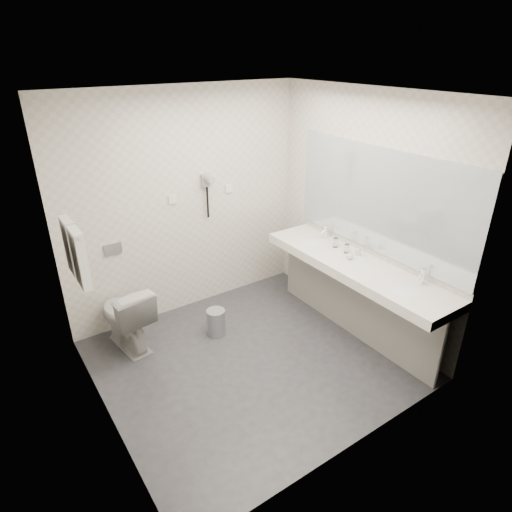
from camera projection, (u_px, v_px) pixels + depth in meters
floor at (252, 360)px, 4.36m from camera, size 2.80×2.80×0.00m
ceiling at (251, 94)px, 3.28m from camera, size 2.80×2.80×0.00m
wall_back at (186, 205)px, 4.79m from camera, size 2.80×0.00×2.80m
wall_front at (362, 313)px, 2.85m from camera, size 2.80×0.00×2.80m
wall_left at (88, 291)px, 3.11m from camera, size 0.00×2.60×2.60m
wall_right at (363, 214)px, 4.53m from camera, size 0.00×2.60×2.60m
vanity_counter at (354, 267)px, 4.44m from camera, size 0.55×2.20×0.10m
vanity_panel at (352, 302)px, 4.64m from camera, size 0.03×2.15×0.75m
vanity_post_near at (440, 352)px, 3.88m from camera, size 0.06×0.06×0.75m
vanity_post_far at (293, 265)px, 5.42m from camera, size 0.06×0.06×0.75m
mirror at (380, 201)px, 4.29m from camera, size 0.02×2.20×1.05m
basin_near at (408, 291)px, 3.94m from camera, size 0.40×0.31×0.05m
basin_far at (312, 242)px, 4.91m from camera, size 0.40×0.31×0.05m
faucet_near at (423, 276)px, 4.00m from camera, size 0.04×0.04×0.15m
faucet_far at (326, 231)px, 4.97m from camera, size 0.04×0.04×0.15m
soap_bottle_a at (358, 251)px, 4.55m from camera, size 0.07×0.07×0.11m
soap_bottle_b at (350, 255)px, 4.47m from camera, size 0.08×0.08×0.09m
glass_left at (347, 249)px, 4.61m from camera, size 0.06×0.06×0.10m
glass_right at (336, 243)px, 4.74m from camera, size 0.07×0.07×0.10m
toilet at (126, 316)px, 4.42m from camera, size 0.48×0.75×0.71m
flush_plate at (113, 249)px, 4.47m from camera, size 0.18×0.02×0.12m
pedal_bin at (216, 323)px, 4.70m from camera, size 0.24×0.24×0.28m
bin_lid at (216, 311)px, 4.64m from camera, size 0.20×0.20×0.02m
towel_rail at (69, 227)px, 3.41m from camera, size 0.02×0.62×0.02m
towel_near at (80, 258)px, 3.41m from camera, size 0.07×0.24×0.48m
towel_far at (71, 246)px, 3.62m from camera, size 0.07×0.24×0.48m
dryer_cradle at (206, 180)px, 4.78m from camera, size 0.10×0.04×0.14m
dryer_barrel at (209, 179)px, 4.72m from camera, size 0.08×0.14×0.08m
dryer_cord at (208, 202)px, 4.88m from camera, size 0.02×0.02×0.35m
switch_plate_a at (173, 199)px, 4.66m from camera, size 0.09×0.02×0.09m
switch_plate_b at (229, 189)px, 5.01m from camera, size 0.09×0.02×0.09m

